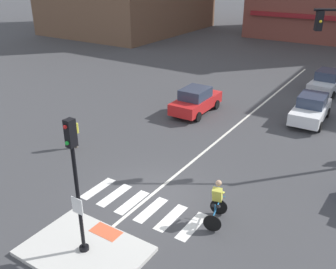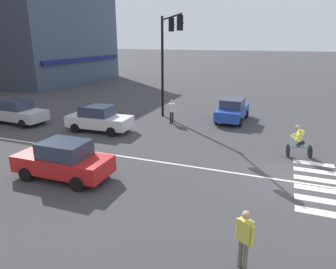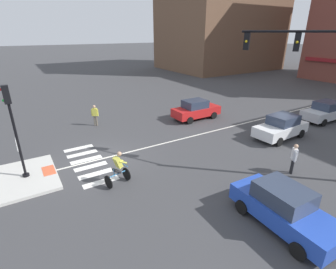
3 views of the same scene
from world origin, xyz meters
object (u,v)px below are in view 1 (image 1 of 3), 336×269
object	(u,v)px
car_white_eastbound_far	(311,109)
cyclist	(217,201)
car_red_westbound_far	(196,101)
pedestrian_at_curb_left	(73,131)
car_silver_eastbound_distant	(327,82)
signal_pole	(75,177)

from	to	relation	value
car_white_eastbound_far	cyclist	xyz separation A→B (m)	(-0.43, -11.79, 0.06)
car_red_westbound_far	pedestrian_at_curb_left	bearing A→B (deg)	-109.52
car_silver_eastbound_distant	car_red_westbound_far	distance (m)	10.68
signal_pole	cyclist	bearing A→B (deg)	53.41
cyclist	pedestrian_at_curb_left	bearing A→B (deg)	170.35
car_red_westbound_far	signal_pole	bearing A→B (deg)	-76.52
car_silver_eastbound_distant	cyclist	bearing A→B (deg)	-90.03
car_silver_eastbound_distant	car_white_eastbound_far	world-z (taller)	same
pedestrian_at_curb_left	car_red_westbound_far	bearing A→B (deg)	70.48
car_white_eastbound_far	car_silver_eastbound_distant	bearing A→B (deg)	93.76
car_red_westbound_far	pedestrian_at_curb_left	size ratio (longest dim) A/B	2.47
car_silver_eastbound_distant	cyclist	xyz separation A→B (m)	(-0.01, -18.11, 0.06)
signal_pole	car_red_westbound_far	bearing A→B (deg)	103.48
signal_pole	car_white_eastbound_far	size ratio (longest dim) A/B	1.11
car_red_westbound_far	car_silver_eastbound_distant	bearing A→B (deg)	55.55
car_silver_eastbound_distant	car_white_eastbound_far	size ratio (longest dim) A/B	1.01
car_silver_eastbound_distant	cyclist	world-z (taller)	cyclist
signal_pole	car_white_eastbound_far	distance (m)	16.14
pedestrian_at_curb_left	car_silver_eastbound_distant	bearing A→B (deg)	62.06
signal_pole	car_silver_eastbound_distant	world-z (taller)	signal_pole
car_silver_eastbound_distant	car_red_westbound_far	world-z (taller)	same
car_silver_eastbound_distant	pedestrian_at_curb_left	xyz separation A→B (m)	(-8.81, -16.61, 0.17)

